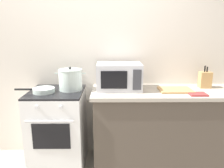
{
  "coord_description": "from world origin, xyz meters",
  "views": [
    {
      "loc": [
        0.26,
        -1.76,
        1.58
      ],
      "look_at": [
        0.28,
        0.6,
        1.0
      ],
      "focal_mm": 35.09,
      "sensor_mm": 36.0,
      "label": 1
    }
  ],
  "objects_px": {
    "stock_pot": "(70,80)",
    "oven_mitt": "(198,94)",
    "microwave": "(119,76)",
    "stove": "(58,129)",
    "cutting_board": "(175,90)",
    "frying_pan": "(43,90)",
    "knife_block": "(205,80)"
  },
  "relations": [
    {
      "from": "cutting_board",
      "to": "knife_block",
      "type": "distance_m",
      "value": 0.42
    },
    {
      "from": "microwave",
      "to": "knife_block",
      "type": "height_order",
      "value": "microwave"
    },
    {
      "from": "frying_pan",
      "to": "oven_mitt",
      "type": "relative_size",
      "value": 2.41
    },
    {
      "from": "stove",
      "to": "frying_pan",
      "type": "xyz_separation_m",
      "value": [
        -0.12,
        -0.05,
        0.48
      ]
    },
    {
      "from": "microwave",
      "to": "oven_mitt",
      "type": "height_order",
      "value": "microwave"
    },
    {
      "from": "stove",
      "to": "frying_pan",
      "type": "distance_m",
      "value": 0.5
    },
    {
      "from": "stock_pot",
      "to": "knife_block",
      "type": "relative_size",
      "value": 1.33
    },
    {
      "from": "frying_pan",
      "to": "knife_block",
      "type": "height_order",
      "value": "knife_block"
    },
    {
      "from": "stove",
      "to": "stock_pot",
      "type": "relative_size",
      "value": 2.64
    },
    {
      "from": "cutting_board",
      "to": "oven_mitt",
      "type": "xyz_separation_m",
      "value": [
        0.19,
        -0.16,
        -0.0
      ]
    },
    {
      "from": "stove",
      "to": "cutting_board",
      "type": "bearing_deg",
      "value": 0.05
    },
    {
      "from": "stove",
      "to": "oven_mitt",
      "type": "bearing_deg",
      "value": -5.93
    },
    {
      "from": "stove",
      "to": "knife_block",
      "type": "height_order",
      "value": "knife_block"
    },
    {
      "from": "microwave",
      "to": "stock_pot",
      "type": "bearing_deg",
      "value": -177.65
    },
    {
      "from": "stock_pot",
      "to": "oven_mitt",
      "type": "relative_size",
      "value": 1.94
    },
    {
      "from": "stock_pot",
      "to": "oven_mitt",
      "type": "distance_m",
      "value": 1.39
    },
    {
      "from": "stock_pot",
      "to": "frying_pan",
      "type": "distance_m",
      "value": 0.32
    },
    {
      "from": "cutting_board",
      "to": "knife_block",
      "type": "height_order",
      "value": "knife_block"
    },
    {
      "from": "oven_mitt",
      "to": "stock_pot",
      "type": "bearing_deg",
      "value": 171.07
    },
    {
      "from": "cutting_board",
      "to": "knife_block",
      "type": "relative_size",
      "value": 1.38
    },
    {
      "from": "frying_pan",
      "to": "knife_block",
      "type": "xyz_separation_m",
      "value": [
        1.85,
        0.2,
        0.07
      ]
    },
    {
      "from": "microwave",
      "to": "cutting_board",
      "type": "height_order",
      "value": "microwave"
    },
    {
      "from": "cutting_board",
      "to": "microwave",
      "type": "bearing_deg",
      "value": 172.95
    },
    {
      "from": "frying_pan",
      "to": "cutting_board",
      "type": "distance_m",
      "value": 1.47
    },
    {
      "from": "stock_pot",
      "to": "cutting_board",
      "type": "xyz_separation_m",
      "value": [
        1.18,
        -0.06,
        -0.11
      ]
    },
    {
      "from": "stove",
      "to": "cutting_board",
      "type": "distance_m",
      "value": 1.42
    },
    {
      "from": "stock_pot",
      "to": "oven_mitt",
      "type": "bearing_deg",
      "value": -8.93
    },
    {
      "from": "knife_block",
      "to": "oven_mitt",
      "type": "distance_m",
      "value": 0.37
    },
    {
      "from": "stove",
      "to": "microwave",
      "type": "relative_size",
      "value": 1.84
    },
    {
      "from": "microwave",
      "to": "cutting_board",
      "type": "distance_m",
      "value": 0.65
    },
    {
      "from": "microwave",
      "to": "cutting_board",
      "type": "bearing_deg",
      "value": -7.05
    },
    {
      "from": "stove",
      "to": "oven_mitt",
      "type": "xyz_separation_m",
      "value": [
        1.53,
        -0.16,
        0.47
      ]
    }
  ]
}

